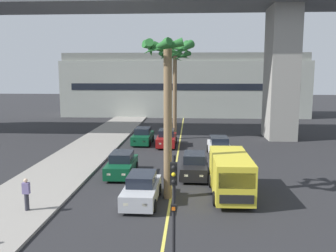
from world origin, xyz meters
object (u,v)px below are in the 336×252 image
(car_queue_front, at_px, (167,138))
(pedestrian_far_along, at_px, (26,194))
(delivery_van, at_px, (230,174))
(car_queue_second, at_px, (219,147))
(car_queue_third, at_px, (122,165))
(car_queue_fourth, at_px, (143,136))
(palm_tree_near_median, at_px, (168,76))
(palm_tree_mid_median, at_px, (175,69))
(car_queue_sixth, at_px, (142,189))
(car_queue_fifth, at_px, (194,166))
(traffic_light_median_near, at_px, (174,198))

(car_queue_front, height_order, pedestrian_far_along, pedestrian_far_along)
(delivery_van, bearing_deg, pedestrian_far_along, -162.95)
(car_queue_second, xyz_separation_m, car_queue_third, (-7.04, -6.36, 0.00))
(car_queue_front, relative_size, car_queue_fourth, 0.99)
(palm_tree_near_median, bearing_deg, pedestrian_far_along, -158.93)
(car_queue_third, height_order, palm_tree_mid_median, palm_tree_mid_median)
(car_queue_third, distance_m, car_queue_sixth, 5.52)
(car_queue_second, bearing_deg, car_queue_fifth, -108.51)
(car_queue_sixth, bearing_deg, car_queue_fifth, 60.84)
(pedestrian_far_along, bearing_deg, car_queue_second, 51.90)
(car_queue_fifth, relative_size, pedestrian_far_along, 2.56)
(car_queue_third, xyz_separation_m, car_queue_fourth, (0.01, 10.93, 0.00))
(car_queue_front, distance_m, car_queue_fourth, 2.57)
(delivery_van, bearing_deg, car_queue_third, 150.93)
(delivery_van, bearing_deg, car_queue_second, 89.15)
(car_queue_front, relative_size, car_queue_second, 0.99)
(palm_tree_near_median, distance_m, palm_tree_mid_median, 18.06)
(traffic_light_median_near, xyz_separation_m, pedestrian_far_along, (-7.51, 5.04, -1.72))
(traffic_light_median_near, xyz_separation_m, palm_tree_near_median, (-0.66, 7.68, 4.02))
(car_queue_second, bearing_deg, car_queue_third, -137.91)
(car_queue_fifth, height_order, delivery_van, delivery_van)
(traffic_light_median_near, bearing_deg, palm_tree_mid_median, 92.48)
(car_queue_sixth, distance_m, pedestrian_far_along, 5.79)
(car_queue_second, xyz_separation_m, delivery_van, (-0.15, -10.19, 0.57))
(car_queue_third, relative_size, palm_tree_near_median, 0.47)
(car_queue_front, xyz_separation_m, car_queue_fifth, (2.52, -9.95, 0.00))
(palm_tree_mid_median, bearing_deg, car_queue_second, -60.99)
(car_queue_third, bearing_deg, car_queue_sixth, -68.21)
(car_queue_fifth, height_order, palm_tree_mid_median, palm_tree_mid_median)
(car_queue_fourth, relative_size, pedestrian_far_along, 2.55)
(traffic_light_median_near, distance_m, palm_tree_mid_median, 26.14)
(car_queue_front, relative_size, traffic_light_median_near, 0.98)
(car_queue_fifth, bearing_deg, car_queue_fourth, 114.18)
(car_queue_fourth, bearing_deg, pedestrian_far_along, -100.86)
(traffic_light_median_near, bearing_deg, car_queue_second, 80.87)
(car_queue_third, height_order, pedestrian_far_along, pedestrian_far_along)
(car_queue_front, relative_size, car_queue_third, 0.99)
(car_queue_second, xyz_separation_m, palm_tree_mid_median, (-4.07, 7.33, 6.47))
(palm_tree_near_median, bearing_deg, car_queue_third, 128.14)
(car_queue_sixth, xyz_separation_m, pedestrian_far_along, (-5.48, -1.87, 0.28))
(traffic_light_median_near, relative_size, palm_tree_mid_median, 0.46)
(car_queue_third, height_order, palm_tree_near_median, palm_tree_near_median)
(delivery_van, bearing_deg, palm_tree_near_median, -171.38)
(car_queue_sixth, height_order, delivery_van, delivery_van)
(car_queue_front, xyz_separation_m, car_queue_second, (4.65, -3.60, 0.00))
(palm_tree_mid_median, xyz_separation_m, pedestrian_far_along, (-6.40, -20.69, -6.20))
(car_queue_sixth, relative_size, delivery_van, 0.78)
(car_queue_second, relative_size, delivery_van, 0.79)
(car_queue_sixth, bearing_deg, delivery_van, 15.00)
(car_queue_second, height_order, car_queue_third, same)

